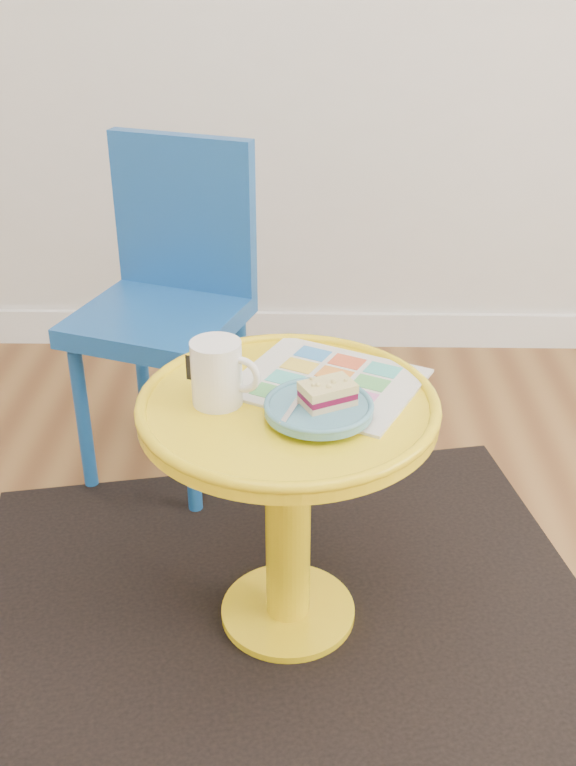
{
  "coord_description": "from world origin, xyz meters",
  "views": [
    {
      "loc": [
        -0.26,
        -0.66,
        1.3
      ],
      "look_at": [
        -0.29,
        0.68,
        0.56
      ],
      "focal_mm": 40.0,
      "sensor_mm": 36.0,
      "label": 1
    }
  ],
  "objects_px": {
    "side_table": "(288,469)",
    "mug": "(218,371)",
    "chair": "(169,290)",
    "newspaper": "(328,382)",
    "plate": "(319,409)"
  },
  "relations": [
    {
      "from": "side_table",
      "to": "plate",
      "type": "xyz_separation_m",
      "value": [
        0.06,
        -0.05,
        0.17
      ]
    },
    {
      "from": "newspaper",
      "to": "plate",
      "type": "relative_size",
      "value": 1.69
    },
    {
      "from": "chair",
      "to": "mug",
      "type": "distance_m",
      "value": 0.65
    },
    {
      "from": "plate",
      "to": "mug",
      "type": "bearing_deg",
      "value": 164.04
    },
    {
      "from": "side_table",
      "to": "mug",
      "type": "height_order",
      "value": "mug"
    },
    {
      "from": "side_table",
      "to": "mug",
      "type": "relative_size",
      "value": 4.29
    },
    {
      "from": "chair",
      "to": "mug",
      "type": "height_order",
      "value": "chair"
    },
    {
      "from": "side_table",
      "to": "newspaper",
      "type": "xyz_separation_m",
      "value": [
        0.07,
        0.07,
        0.15
      ]
    },
    {
      "from": "side_table",
      "to": "chair",
      "type": "relative_size",
      "value": 0.65
    },
    {
      "from": "chair",
      "to": "newspaper",
      "type": "relative_size",
      "value": 2.61
    },
    {
      "from": "side_table",
      "to": "chair",
      "type": "distance_m",
      "value": 0.7
    },
    {
      "from": "newspaper",
      "to": "mug",
      "type": "bearing_deg",
      "value": -132.65
    },
    {
      "from": "newspaper",
      "to": "mug",
      "type": "xyz_separation_m",
      "value": [
        -0.2,
        -0.08,
        0.06
      ]
    },
    {
      "from": "side_table",
      "to": "newspaper",
      "type": "bearing_deg",
      "value": 44.49
    },
    {
      "from": "side_table",
      "to": "plate",
      "type": "bearing_deg",
      "value": -44.65
    }
  ]
}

